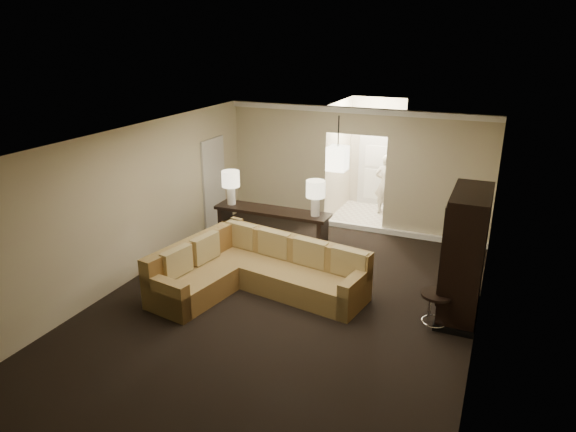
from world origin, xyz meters
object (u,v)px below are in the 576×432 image
at_px(armoire, 464,257).
at_px(sectional_sofa, 254,272).
at_px(coffee_table, 301,271).
at_px(drink_table, 436,303).
at_px(person, 386,181).
at_px(console_table, 272,227).

bearing_deg(armoire, sectional_sofa, -169.69).
bearing_deg(coffee_table, drink_table, -14.89).
bearing_deg(person, console_table, 64.76).
xyz_separation_m(armoire, person, (-2.24, 4.34, -0.15)).
distance_m(console_table, person, 3.67).
height_order(drink_table, person, person).
xyz_separation_m(sectional_sofa, drink_table, (3.10, 0.01, 0.06)).
height_order(sectional_sofa, coffee_table, sectional_sofa).
bearing_deg(person, sectional_sofa, 77.34).
relative_size(coffee_table, person, 0.66).
xyz_separation_m(coffee_table, person, (0.53, 4.29, 0.65)).
relative_size(coffee_table, armoire, 0.54).
distance_m(sectional_sofa, person, 5.11).
bearing_deg(coffee_table, sectional_sofa, -133.21).
relative_size(armoire, person, 1.23).
relative_size(armoire, drink_table, 3.51).
distance_m(sectional_sofa, coffee_table, 0.93).
height_order(armoire, person, armoire).
distance_m(coffee_table, armoire, 2.88).
height_order(coffee_table, console_table, console_table).
distance_m(sectional_sofa, console_table, 1.73).
bearing_deg(console_table, person, 63.82).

